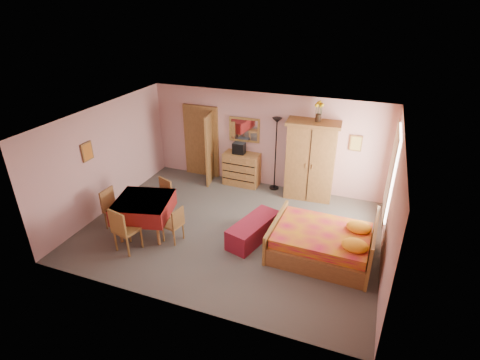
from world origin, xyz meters
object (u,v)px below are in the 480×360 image
at_px(wardrobe, 311,161).
at_px(bed, 322,235).
at_px(floor_lamp, 276,155).
at_px(stereo, 239,148).
at_px(chest_of_drawers, 242,169).
at_px(chair_north, 160,200).
at_px(chair_east, 173,224).
at_px(bench, 253,230).
at_px(dining_table, 145,216).
at_px(sunflower_vase, 319,111).
at_px(chair_south, 127,229).
at_px(wall_mirror, 244,130).
at_px(chair_west, 116,209).

xyz_separation_m(wardrobe, bed, (0.75, -2.39, -0.57)).
bearing_deg(bed, floor_lamp, 125.92).
distance_m(stereo, wardrobe, 1.98).
xyz_separation_m(chest_of_drawers, chair_north, (-1.20, -2.36, 0.02)).
distance_m(chair_north, chair_east, 1.04).
bearing_deg(bench, dining_table, -165.55).
distance_m(wardrobe, sunflower_vase, 1.29).
bearing_deg(bench, sunflower_vase, 71.21).
bearing_deg(chair_south, bench, 41.14).
height_order(wall_mirror, chair_south, wall_mirror).
bearing_deg(chest_of_drawers, bench, -62.95).
distance_m(wardrobe, chair_south, 4.78).
height_order(chest_of_drawers, sunflower_vase, sunflower_vase).
bearing_deg(dining_table, bed, 8.52).
bearing_deg(sunflower_vase, wardrobe, -158.92).
bearing_deg(chair_south, stereo, 86.28).
relative_size(wardrobe, bench, 1.49).
height_order(bench, chair_south, chair_south).
relative_size(floor_lamp, chair_east, 2.45).
xyz_separation_m(wardrobe, chair_south, (-3.07, -3.63, -0.53)).
relative_size(dining_table, chair_south, 1.15).
xyz_separation_m(chest_of_drawers, stereo, (-0.08, -0.01, 0.62)).
bearing_deg(sunflower_vase, wall_mirror, 172.91).
height_order(dining_table, chair_north, chair_north).
bearing_deg(chair_south, floor_lamp, 73.44).
height_order(stereo, chair_south, stereo).
bearing_deg(chair_south, bed, 30.62).
distance_m(chair_south, chair_east, 0.95).
xyz_separation_m(floor_lamp, bench, (0.23, -2.49, -0.78)).
height_order(floor_lamp, bench, floor_lamp).
bearing_deg(chair_west, wardrobe, 130.88).
bearing_deg(chair_west, chair_north, 137.06).
bearing_deg(chair_east, wall_mirror, 2.28).
relative_size(wardrobe, chair_west, 2.22).
distance_m(stereo, floor_lamp, 1.02).
distance_m(wall_mirror, chair_west, 3.95).
bearing_deg(wall_mirror, bench, -69.02).
height_order(floor_lamp, sunflower_vase, sunflower_vase).
xyz_separation_m(wall_mirror, chair_east, (-0.45, -3.29, -1.14)).
bearing_deg(wardrobe, bed, -76.32).
xyz_separation_m(chest_of_drawers, wardrobe, (1.91, -0.07, 0.58)).
bearing_deg(wall_mirror, bed, -48.22).
distance_m(chest_of_drawers, wardrobe, 1.99).
bearing_deg(bench, chair_north, 178.31).
xyz_separation_m(chest_of_drawers, chair_south, (-1.16, -3.70, 0.04)).
bearing_deg(stereo, wardrobe, -1.73).
bearing_deg(bench, chest_of_drawers, 115.83).
bearing_deg(chair_east, wardrobe, -28.01).
xyz_separation_m(wall_mirror, bench, (1.18, -2.64, -1.32)).
height_order(floor_lamp, chair_west, floor_lamp).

